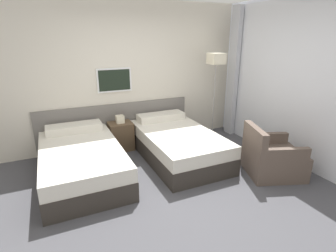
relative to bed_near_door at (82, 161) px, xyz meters
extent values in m
plane|color=#47474C|center=(1.17, -0.98, -0.25)|extent=(16.00, 16.00, 0.00)
cube|color=beige|center=(1.17, 1.05, 1.10)|extent=(10.00, 0.06, 2.70)
cube|color=slate|center=(0.81, 1.00, 0.17)|extent=(2.94, 0.04, 0.84)
cube|color=white|center=(0.81, 1.00, 1.03)|extent=(0.64, 0.03, 0.44)
cube|color=black|center=(0.81, 0.98, 1.03)|extent=(0.58, 0.01, 0.38)
cube|color=white|center=(3.39, -1.23, 1.10)|extent=(0.06, 4.50, 2.70)
cube|color=silver|center=(3.35, -1.23, 1.07)|extent=(0.03, 4.14, 2.64)
cube|color=#B7BAC1|center=(3.26, 0.67, 1.07)|extent=(0.10, 0.24, 2.64)
cube|color=#332D28|center=(0.00, -0.03, -0.11)|extent=(1.15, 1.99, 0.28)
cube|color=silver|center=(0.00, -0.03, 0.13)|extent=(1.14, 1.97, 0.21)
cube|color=silver|center=(0.00, 0.74, 0.30)|extent=(0.92, 0.34, 0.13)
cube|color=#332D28|center=(1.63, -0.03, -0.11)|extent=(1.15, 1.99, 0.28)
cube|color=silver|center=(1.63, -0.03, 0.13)|extent=(1.14, 1.97, 0.21)
cube|color=silver|center=(1.63, 0.74, 0.30)|extent=(0.92, 0.34, 0.13)
cube|color=brown|center=(0.81, 0.75, 0.01)|extent=(0.43, 0.37, 0.53)
cube|color=beige|center=(0.81, 0.75, 0.35)|extent=(0.14, 0.14, 0.14)
cylinder|color=#9E9993|center=(2.70, 0.51, -0.25)|extent=(0.24, 0.24, 0.02)
cylinder|color=#9E9993|center=(2.70, 0.51, 0.53)|extent=(0.02, 0.02, 1.53)
cube|color=beige|center=(2.70, 0.51, 1.40)|extent=(0.28, 0.28, 0.21)
cube|color=brown|center=(2.73, -1.17, -0.06)|extent=(0.99, 0.94, 0.38)
cube|color=brown|center=(2.40, -1.05, 0.33)|extent=(0.34, 0.70, 0.40)
cube|color=brown|center=(2.62, -1.46, 0.22)|extent=(0.66, 0.31, 0.18)
cube|color=brown|center=(2.83, -0.87, 0.22)|extent=(0.66, 0.31, 0.18)
camera|label=1|loc=(-0.30, -3.83, 1.78)|focal=28.00mm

